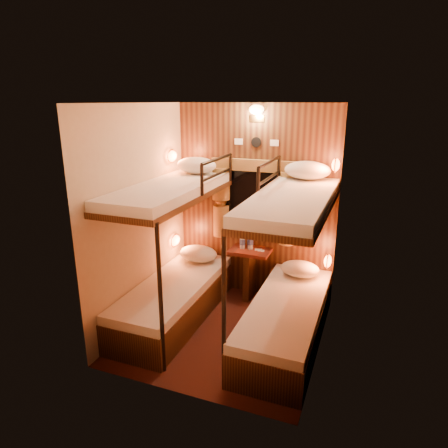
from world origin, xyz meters
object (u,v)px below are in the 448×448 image
at_px(bunk_right, 287,292).
at_px(table, 250,267).
at_px(bunk_left, 174,273).
at_px(bottle_right, 250,240).
at_px(bottle_left, 242,241).

relative_size(bunk_right, table, 2.90).
bearing_deg(table, bunk_left, -129.67).
xyz_separation_m(bunk_right, bottle_right, (-0.65, 0.81, 0.21)).
relative_size(bunk_left, table, 2.90).
bearing_deg(bunk_right, bunk_left, 180.00).
xyz_separation_m(bunk_right, table, (-0.65, 0.78, -0.14)).
xyz_separation_m(table, bottle_right, (-0.01, 0.03, 0.35)).
relative_size(bottle_left, bottle_right, 0.89).
xyz_separation_m(bunk_left, bottle_right, (0.64, 0.81, 0.21)).
bearing_deg(bunk_left, bottle_right, 51.49).
xyz_separation_m(bunk_left, bunk_right, (1.30, 0.00, 0.00)).
distance_m(bunk_right, bottle_left, 1.10).
relative_size(table, bottle_left, 2.79).
height_order(bunk_left, table, bunk_left).
bearing_deg(bottle_right, bunk_left, -128.51).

